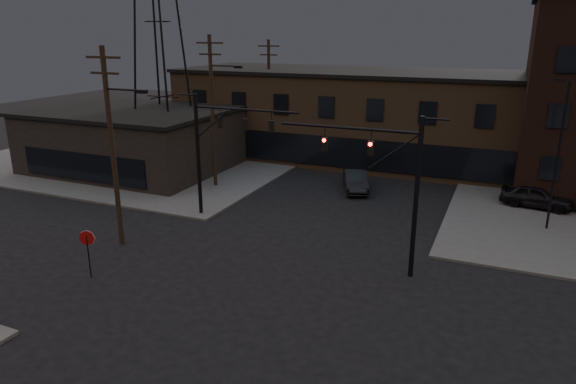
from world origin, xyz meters
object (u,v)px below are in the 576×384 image
object	(u,v)px
traffic_signal_near	(393,178)
parked_car_lot_a	(537,196)
stop_sign	(87,243)
car_crossing	(355,180)
traffic_signal_far	(215,142)

from	to	relation	value
traffic_signal_near	parked_car_lot_a	bearing A→B (deg)	62.48
parked_car_lot_a	stop_sign	bearing A→B (deg)	142.83
stop_sign	parked_car_lot_a	xyz separation A→B (m)	(20.45, 20.10, -0.91)
car_crossing	parked_car_lot_a	bearing A→B (deg)	-18.44
car_crossing	stop_sign	bearing A→B (deg)	-133.40
car_crossing	traffic_signal_far	bearing A→B (deg)	-146.19
traffic_signal_far	car_crossing	bearing A→B (deg)	55.22
traffic_signal_far	car_crossing	world-z (taller)	traffic_signal_far
traffic_signal_near	stop_sign	world-z (taller)	traffic_signal_near
stop_sign	car_crossing	xyz separation A→B (m)	(7.85, 19.44, -1.07)
traffic_signal_near	car_crossing	distance (m)	14.68
parked_car_lot_a	car_crossing	distance (m)	12.62
stop_sign	parked_car_lot_a	distance (m)	28.69
traffic_signal_near	car_crossing	world-z (taller)	traffic_signal_near
traffic_signal_near	car_crossing	xyz separation A→B (m)	(-5.51, 12.96, -4.15)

